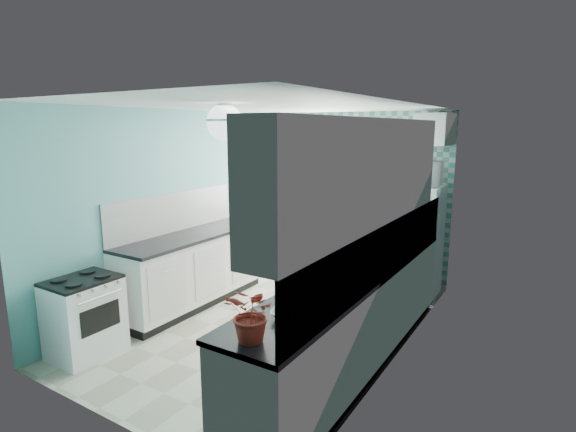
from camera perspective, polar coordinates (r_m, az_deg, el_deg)
The scene contains 26 objects.
floor at distance 5.49m, azimuth -1.87°, elevation -13.39°, with size 3.00×4.40×0.02m, color beige.
ceiling at distance 5.00m, azimuth -2.05°, elevation 13.88°, with size 3.00×4.40×0.02m, color white.
wall_back at distance 7.02m, azimuth 8.11°, elevation 2.69°, with size 3.00×0.02×2.50m, color #65B2AF.
wall_front at distance 3.54m, azimuth -22.34°, elevation -6.51°, with size 3.00×0.02×2.50m, color #65B2AF.
wall_left at distance 6.05m, azimuth -13.94°, elevation 1.12°, with size 0.02×4.40×2.50m, color #65B2AF.
wall_right at distance 4.46m, azimuth 14.42°, elevation -2.45°, with size 0.02×4.40×2.50m, color #65B2AF.
accent_wall at distance 7.00m, azimuth 8.03°, elevation 2.66°, with size 3.00×0.01×2.50m, color #56B5A2.
window at distance 7.08m, azimuth 5.41°, elevation 5.27°, with size 1.04×0.05×1.44m.
backsplash_right at distance 4.11m, azimuth 12.41°, elevation -4.30°, with size 0.02×3.60×0.51m, color white.
backsplash_left at distance 6.00m, azimuth -14.28°, elevation 0.47°, with size 0.02×2.15×0.51m, color white.
upper_cabinets_right at distance 3.85m, azimuth 9.69°, elevation 5.45°, with size 0.33×3.20×0.90m, color white.
upper_cabinet_fridge at distance 6.16m, azimuth 18.21°, elevation 10.42°, with size 0.40×0.74×0.40m, color white.
ceiling_light at distance 4.35m, azimuth -8.02°, elevation 11.73°, with size 0.34×0.34×0.35m.
base_cabinets_right at distance 4.46m, azimuth 8.42°, elevation -13.08°, with size 0.60×3.60×0.90m, color white.
countertop_right at distance 4.30m, azimuth 8.41°, elevation -7.32°, with size 0.63×3.60×0.04m, color black.
base_cabinets_left at distance 5.98m, azimuth -12.00°, elevation -6.83°, with size 0.60×2.15×0.90m, color white.
countertop_left at distance 5.84m, azimuth -12.08°, elevation -2.46°, with size 0.63×2.15×0.04m, color black.
fridge at distance 6.39m, azimuth 15.72°, elevation -2.97°, with size 0.66×0.66×1.52m.
stove at distance 5.06m, azimuth -24.43°, elevation -11.43°, with size 0.52×0.65×0.78m.
sink at distance 5.23m, azimuth 13.21°, elevation -4.01°, with size 0.55×0.46×0.53m.
rug at distance 5.09m, azimuth -2.14°, elevation -15.23°, with size 0.80×1.14×0.02m, color maroon.
dish_towel at distance 5.40m, azimuth 9.51°, elevation -8.39°, with size 0.02×0.27×0.41m, color #72BFAF.
fruit_bowl at distance 3.27m, azimuth 0.08°, elevation -12.30°, with size 0.25×0.25×0.06m, color silver.
potted_plant at distance 2.88m, azimuth -4.47°, elevation -12.31°, with size 0.34×0.29×0.37m, color #A50224.
soap_bottle at distance 5.39m, azimuth 14.46°, elevation -2.36°, with size 0.09×0.10×0.21m, color #94A3B2.
microwave at distance 6.23m, azimuth 16.17°, elevation 5.26°, with size 0.59×0.40×0.33m, color white.
Camera 1 is at (2.77, -4.15, 2.28)m, focal length 28.00 mm.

